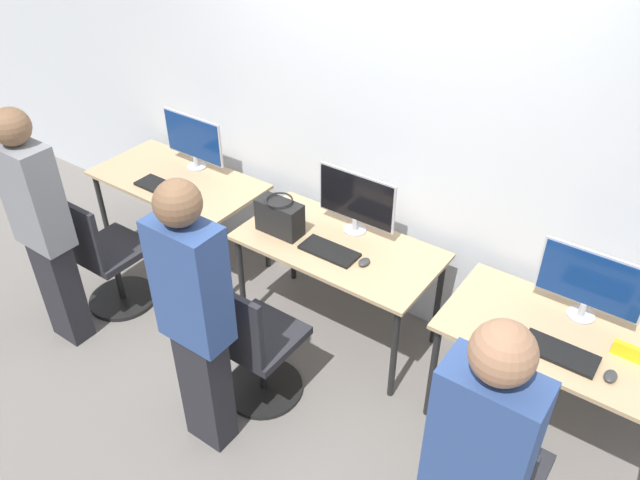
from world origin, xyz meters
name	(u,v)px	position (x,y,z in m)	size (l,w,h in m)	color
ground_plane	(308,358)	(0.00, 0.00, 0.00)	(20.00, 20.00, 0.00)	slate
wall_back	(382,118)	(0.00, 0.79, 1.40)	(12.00, 0.05, 2.80)	silver
desk_left	(178,187)	(-1.43, 0.33, 0.65)	(1.28, 0.67, 0.72)	tan
monitor_left	(193,140)	(-1.43, 0.54, 0.95)	(0.55, 0.15, 0.42)	#B2B2B7
keyboard_left	(160,187)	(-1.43, 0.17, 0.73)	(0.37, 0.16, 0.02)	black
mouse_left	(182,198)	(-1.18, 0.15, 0.74)	(0.06, 0.09, 0.03)	#333333
office_chair_left	(107,262)	(-1.44, -0.37, 0.38)	(0.48, 0.48, 0.92)	black
person_left	(41,224)	(-1.44, -0.73, 0.90)	(0.36, 0.22, 1.64)	#232328
desk_center	(338,254)	(0.00, 0.33, 0.65)	(1.28, 0.67, 0.72)	tan
monitor_center	(356,200)	(0.00, 0.52, 0.95)	(0.55, 0.15, 0.42)	#B2B2B7
keyboard_center	(329,251)	(0.00, 0.23, 0.73)	(0.37, 0.16, 0.02)	black
mouse_center	(364,262)	(0.24, 0.25, 0.74)	(0.06, 0.09, 0.03)	#333333
office_chair_center	(255,350)	(-0.07, -0.42, 0.38)	(0.48, 0.48, 0.92)	black
person_center	(195,314)	(-0.10, -0.79, 0.92)	(0.36, 0.22, 1.67)	#232328
desk_right	(565,349)	(1.43, 0.33, 0.65)	(1.28, 0.67, 0.72)	tan
monitor_right	(591,283)	(1.43, 0.54, 0.95)	(0.55, 0.15, 0.42)	#B2B2B7
keyboard_right	(560,353)	(1.43, 0.19, 0.73)	(0.37, 0.16, 0.02)	black
mouse_right	(611,376)	(1.67, 0.18, 0.74)	(0.06, 0.09, 0.03)	#333333
person_right	(473,476)	(1.39, -0.83, 0.92)	(0.36, 0.22, 1.68)	#232328
handbag	(280,217)	(-0.38, 0.23, 0.84)	(0.30, 0.18, 0.25)	black
placard_right	(629,352)	(1.71, 0.37, 0.76)	(0.16, 0.03, 0.08)	yellow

